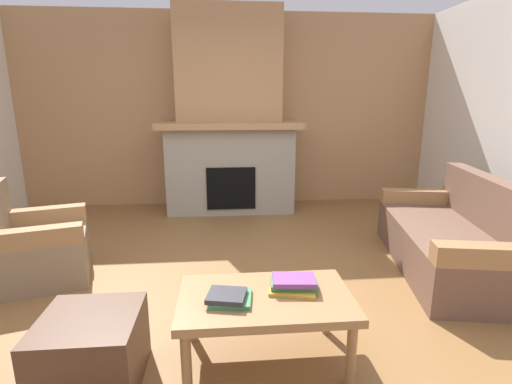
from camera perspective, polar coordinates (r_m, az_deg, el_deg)
ground at (r=3.06m, az=-2.58°, el=-16.19°), size 9.00×9.00×0.00m
wall_back_wood_panel at (r=5.65m, az=-4.10°, el=11.96°), size 6.00×0.12×2.70m
fireplace at (r=5.29m, az=-3.99°, el=9.81°), size 1.90×0.82×2.70m
couch at (r=3.92m, az=27.50°, el=-6.32°), size 1.16×1.93×0.85m
armchair at (r=3.81m, az=-30.46°, el=-7.10°), size 0.94×0.94×0.85m
coffee_table at (r=2.30m, az=1.43°, el=-16.40°), size 1.00×0.60×0.43m
ottoman at (r=2.41m, az=-23.41°, el=-20.92°), size 0.52×0.52×0.40m
book_stack_near_edge at (r=2.20m, az=-4.10°, el=-15.43°), size 0.27×0.25×0.05m
book_stack_center at (r=2.32m, az=5.65°, el=-13.54°), size 0.31×0.25×0.08m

